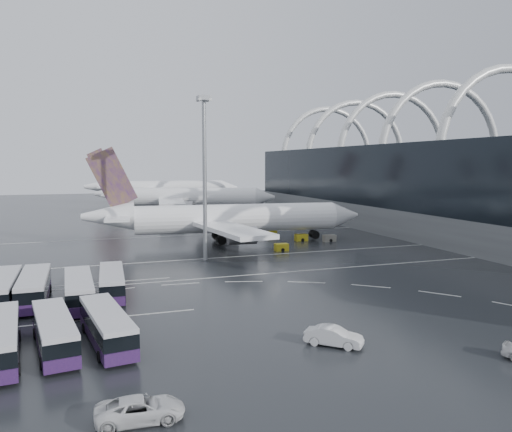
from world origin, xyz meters
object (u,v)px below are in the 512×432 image
object	(u,v)px
van_curve_c	(334,336)
gse_cart_belly_a	(301,238)
gse_cart_belly_c	(281,247)
gse_cart_belly_d	(329,238)
floodlight_mast	(204,158)
airliner_main	(224,219)
bus_row_near_b	(34,287)
bus_row_far_b	(54,331)
bus_row_far_c	(107,326)
airliner_gate_c	(161,189)
gse_cart_belly_e	(272,232)
bus_row_near_d	(112,282)
bus_row_near_a	(2,290)
airliner_gate_b	(182,198)
bus_row_near_c	(79,290)
gse_cart_belly_b	(302,237)
van_curve_a	(140,409)

from	to	relation	value
van_curve_c	gse_cart_belly_a	bearing A→B (deg)	20.24
gse_cart_belly_c	gse_cart_belly_d	bearing A→B (deg)	27.51
van_curve_c	floodlight_mast	distance (m)	44.40
airliner_main	floodlight_mast	size ratio (longest dim) A/B	2.11
bus_row_near_b	floodlight_mast	distance (m)	33.79
airliner_main	bus_row_far_b	world-z (taller)	airliner_main
bus_row_far_c	van_curve_c	distance (m)	19.79
bus_row_near_b	airliner_gate_c	bearing A→B (deg)	-14.31
gse_cart_belly_e	bus_row_near_d	bearing A→B (deg)	-131.31
bus_row_near_a	bus_row_far_b	xyz separation A→B (m)	(6.16, -16.20, -0.17)
airliner_gate_b	bus_row_near_c	size ratio (longest dim) A/B	4.33
bus_row_near_b	gse_cart_belly_b	distance (m)	58.79
bus_row_far_b	bus_row_far_c	xyz separation A→B (m)	(4.25, -0.02, 0.03)
bus_row_far_c	gse_cart_belly_e	bearing A→B (deg)	-41.32
bus_row_far_c	gse_cart_belly_a	size ratio (longest dim) A/B	4.95
gse_cart_belly_a	gse_cart_belly_d	xyz separation A→B (m)	(5.04, -2.61, -0.00)
bus_row_near_a	gse_cart_belly_e	bearing A→B (deg)	-49.45
van_curve_a	gse_cart_belly_d	bearing A→B (deg)	-33.21
airliner_gate_c	bus_row_far_c	world-z (taller)	airliner_gate_c
airliner_main	floodlight_mast	bearing A→B (deg)	-109.63
airliner_gate_b	van_curve_c	size ratio (longest dim) A/B	11.12
bus_row_near_a	floodlight_mast	bearing A→B (deg)	-56.69
airliner_gate_b	gse_cart_belly_b	size ratio (longest dim) A/B	24.92
bus_row_far_c	bus_row_near_d	bearing A→B (deg)	-12.91
airliner_main	gse_cart_belly_e	size ratio (longest dim) A/B	27.93
bus_row_near_c	van_curve_a	size ratio (longest dim) A/B	2.37
airliner_gate_c	van_curve_a	world-z (taller)	airliner_gate_c
airliner_main	bus_row_near_a	bearing A→B (deg)	-129.92
bus_row_near_c	gse_cart_belly_c	xyz separation A→B (m)	(34.45, 24.68, -1.08)
airliner_gate_c	bus_row_near_b	world-z (taller)	airliner_gate_c
bus_row_near_a	van_curve_a	xyz separation A→B (m)	(11.71, -30.60, -1.03)
airliner_main	bus_row_near_b	xyz separation A→B (m)	(-31.86, -34.45, -2.96)
bus_row_near_a	bus_row_near_b	world-z (taller)	bus_row_near_a
airliner_main	gse_cart_belly_c	bearing A→B (deg)	-53.51
airliner_main	floodlight_mast	world-z (taller)	floodlight_mast
van_curve_a	gse_cart_belly_e	distance (m)	81.20
airliner_main	bus_row_far_b	size ratio (longest dim) A/B	4.56
bus_row_near_c	van_curve_c	world-z (taller)	bus_row_near_c
van_curve_a	bus_row_near_c	bearing A→B (deg)	10.59
airliner_gate_b	bus_row_far_c	xyz separation A→B (m)	(-28.18, -112.87, -3.35)
gse_cart_belly_a	gse_cart_belly_c	world-z (taller)	gse_cart_belly_a
airliner_main	bus_row_near_b	distance (m)	47.01
airliner_gate_c	van_curve_c	bearing A→B (deg)	-88.52
bus_row_near_c	bus_row_far_b	bearing A→B (deg)	170.34
bus_row_near_c	gse_cart_belly_a	bearing A→B (deg)	-53.07
airliner_gate_b	bus_row_near_d	size ratio (longest dim) A/B	4.56
gse_cart_belly_b	gse_cart_belly_c	distance (m)	14.51
floodlight_mast	gse_cart_belly_b	distance (m)	32.67
gse_cart_belly_a	bus_row_near_b	bearing A→B (deg)	-146.32
gse_cart_belly_a	bus_row_near_a	bearing A→B (deg)	-147.97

